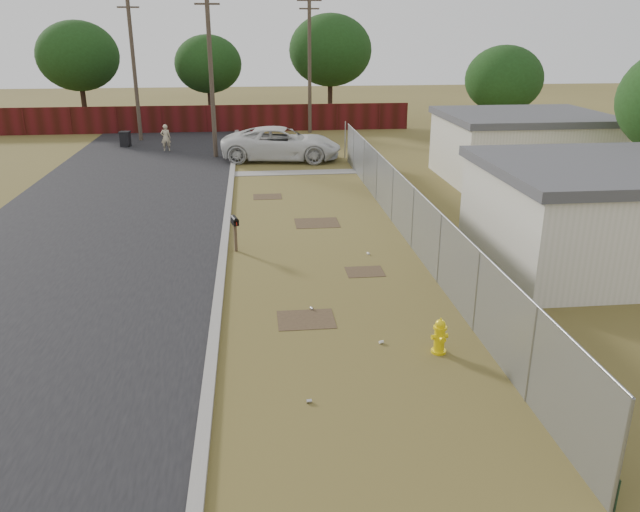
{
  "coord_description": "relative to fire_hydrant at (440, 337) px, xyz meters",
  "views": [
    {
      "loc": [
        -1.95,
        -18.82,
        6.76
      ],
      "look_at": [
        -0.29,
        -3.49,
        1.1
      ],
      "focal_mm": 35.0,
      "sensor_mm": 36.0,
      "label": 1
    }
  ],
  "objects": [
    {
      "name": "ground",
      "position": [
        -1.98,
        6.95,
        -0.39
      ],
      "size": [
        120.0,
        120.0,
        0.0
      ],
      "primitive_type": "plane",
      "color": "olive",
      "rests_on": "ground"
    },
    {
      "name": "street",
      "position": [
        -8.73,
        15.01,
        -0.37
      ],
      "size": [
        15.1,
        60.0,
        0.12
      ],
      "color": "black",
      "rests_on": "ground"
    },
    {
      "name": "chainlink_fence",
      "position": [
        1.14,
        7.98,
        0.41
      ],
      "size": [
        0.1,
        27.06,
        2.02
      ],
      "color": "gray",
      "rests_on": "ground"
    },
    {
      "name": "privacy_fence",
      "position": [
        -7.98,
        31.95,
        0.51
      ],
      "size": [
        30.0,
        0.12,
        1.8
      ],
      "primitive_type": "cube",
      "color": "#4B1011",
      "rests_on": "ground"
    },
    {
      "name": "utility_poles",
      "position": [
        -5.64,
        27.62,
        4.3
      ],
      "size": [
        12.6,
        8.24,
        9.0
      ],
      "color": "brown",
      "rests_on": "ground"
    },
    {
      "name": "houses",
      "position": [
        7.72,
        10.09,
        1.17
      ],
      "size": [
        9.3,
        17.24,
        3.1
      ],
      "color": "silver",
      "rests_on": "ground"
    },
    {
      "name": "horizon_trees",
      "position": [
        -1.14,
        30.51,
        4.24
      ],
      "size": [
        33.32,
        31.94,
        7.78
      ],
      "color": "#302115",
      "rests_on": "ground"
    },
    {
      "name": "fire_hydrant",
      "position": [
        0.0,
        0.0,
        0.0
      ],
      "size": [
        0.39,
        0.39,
        0.84
      ],
      "color": "yellow",
      "rests_on": "ground"
    },
    {
      "name": "mailbox",
      "position": [
        -4.58,
        7.2,
        0.53
      ],
      "size": [
        0.28,
        0.51,
        1.16
      ],
      "color": "brown",
      "rests_on": "ground"
    },
    {
      "name": "pickup_truck",
      "position": [
        -2.36,
        21.78,
        0.49
      ],
      "size": [
        6.69,
        3.75,
        1.77
      ],
      "primitive_type": "imported",
      "rotation": [
        0.0,
        0.0,
        1.44
      ],
      "color": "silver",
      "rests_on": "ground"
    },
    {
      "name": "pedestrian",
      "position": [
        -8.91,
        25.06,
        0.38
      ],
      "size": [
        0.61,
        0.45,
        1.54
      ],
      "primitive_type": "imported",
      "rotation": [
        0.0,
        0.0,
        3.29
      ],
      "color": "beige",
      "rests_on": "ground"
    },
    {
      "name": "trash_bin",
      "position": [
        -11.53,
        26.8,
        0.08
      ],
      "size": [
        0.66,
        0.72,
        0.91
      ],
      "color": "black",
      "rests_on": "ground"
    },
    {
      "name": "scattered_litter",
      "position": [
        -1.8,
        1.95,
        -0.35
      ],
      "size": [
        2.73,
        8.16,
        0.07
      ],
      "color": "silver",
      "rests_on": "ground"
    }
  ]
}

